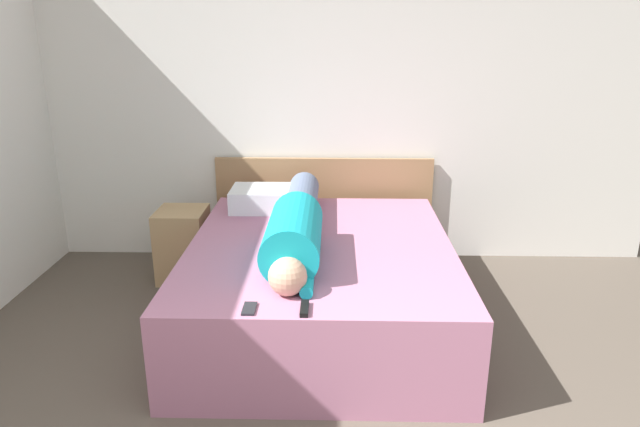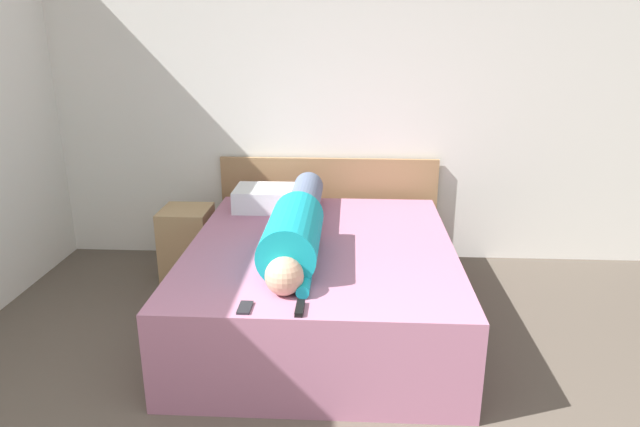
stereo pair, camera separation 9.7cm
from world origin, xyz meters
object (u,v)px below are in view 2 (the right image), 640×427
Objects in this scene: bed at (321,283)px; person_lying at (297,225)px; tv_remote at (300,308)px; nightstand at (188,243)px; pillow_near_headboard at (271,198)px; cell_phone at (245,308)px.

bed is 0.45m from person_lying.
bed is at bearing 86.48° from tv_remote.
nightstand is 3.71× the size of tv_remote.
person_lying reaches higher than tv_remote.
tv_remote reaches higher than bed.
pillow_near_headboard is 3.59× the size of tv_remote.
person_lying is 3.35× the size of pillow_near_headboard.
bed is 1.01m from cell_phone.
pillow_near_headboard is (-0.42, 0.71, 0.36)m from bed.
bed is 0.97m from tv_remote.
pillow_near_headboard is 1.67m from tv_remote.
bed is 0.91m from pillow_near_headboard.
tv_remote is at bearing -83.79° from person_lying.
cell_phone is (0.76, -1.61, 0.29)m from nightstand.
tv_remote is at bearing -0.66° from cell_phone.
tv_remote is (0.37, -1.63, -0.07)m from pillow_near_headboard.
pillow_near_headboard is (-0.27, 0.77, -0.06)m from person_lying.
bed is 13.50× the size of tv_remote.
nightstand is (-1.09, 0.69, -0.00)m from bed.
bed is 15.58× the size of cell_phone.
bed is at bearing -32.50° from nightstand.
tv_remote reaches higher than nightstand.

